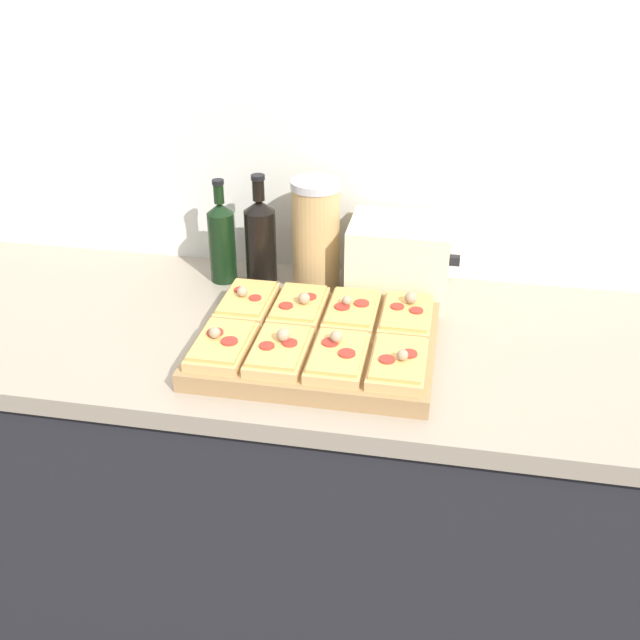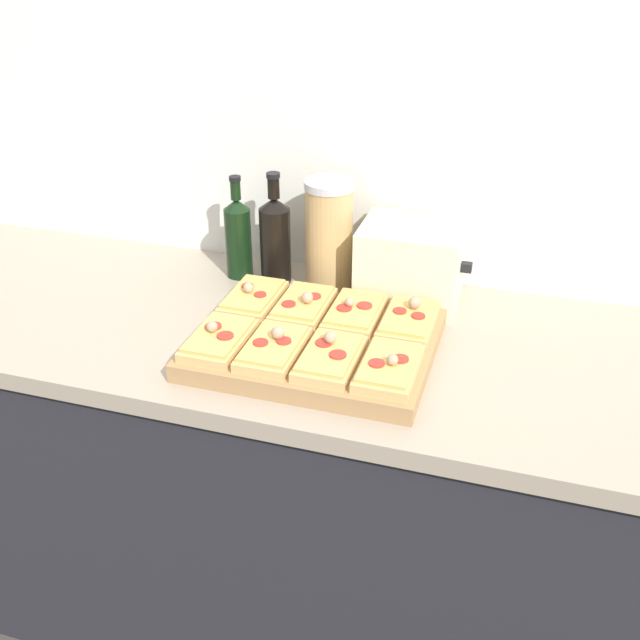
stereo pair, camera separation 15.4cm
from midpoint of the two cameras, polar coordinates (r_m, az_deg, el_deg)
wall_back at (r=1.80m, az=3.94°, el=15.06°), size 6.00×0.06×2.50m
kitchen_counter at (r=1.88m, az=0.46°, el=-12.37°), size 2.63×0.67×0.88m
cutting_board at (r=1.53m, az=2.54°, el=-1.87°), size 0.48×0.39×0.04m
pizza_slice_back_left at (r=1.64m, az=-2.45°, el=1.65°), size 0.11×0.18×0.05m
pizza_slice_back_midleft at (r=1.61m, az=1.45°, el=1.09°), size 0.11×0.18×0.05m
pizza_slice_back_midright at (r=1.58m, az=5.44°, el=0.50°), size 0.11×0.18×0.05m
pizza_slice_back_right at (r=1.57m, az=9.57°, el=-0.07°), size 0.11×0.18×0.05m
pizza_slice_front_left at (r=1.49m, az=-4.81°, el=-1.52°), size 0.11×0.18×0.05m
pizza_slice_front_midleft at (r=1.45m, az=-0.56°, el=-2.20°), size 0.11×0.18×0.05m
pizza_slice_front_midright at (r=1.43m, az=3.85°, el=-2.90°), size 0.11×0.18×0.05m
pizza_slice_front_right at (r=1.41m, az=8.40°, el=-3.66°), size 0.11×0.18×0.05m
olive_oil_bottle at (r=1.82m, az=-3.84°, el=6.33°), size 0.06×0.06×0.25m
wine_bottle at (r=1.78m, az=-0.97°, el=6.21°), size 0.07×0.07×0.27m
grain_jar_tall at (r=1.74m, az=3.23°, el=6.36°), size 0.11×0.11×0.27m
toaster_oven at (r=1.72m, az=9.48°, el=4.18°), size 0.25×0.18×0.18m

